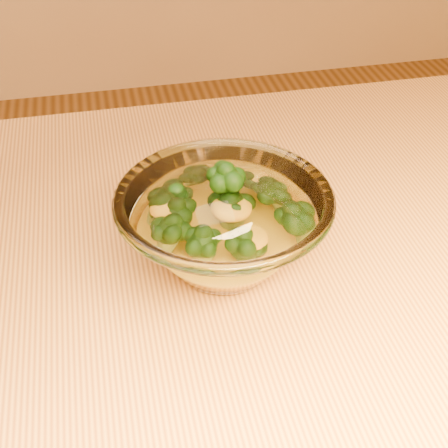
% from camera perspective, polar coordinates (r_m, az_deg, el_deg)
% --- Properties ---
extents(table, '(1.20, 0.80, 0.75)m').
position_cam_1_polar(table, '(0.65, -4.57, -13.92)').
color(table, '#C5893B').
rests_on(table, ground).
extents(glass_bowl, '(0.20, 0.20, 0.09)m').
position_cam_1_polar(glass_bowl, '(0.59, 0.00, -0.34)').
color(glass_bowl, white).
rests_on(glass_bowl, table).
extents(cheese_sauce, '(0.12, 0.12, 0.03)m').
position_cam_1_polar(cheese_sauce, '(0.60, 0.00, -1.75)').
color(cheese_sauce, yellow).
rests_on(cheese_sauce, glass_bowl).
extents(broccoli_heap, '(0.15, 0.13, 0.08)m').
position_cam_1_polar(broccoli_heap, '(0.58, -0.28, 0.92)').
color(broccoli_heap, black).
rests_on(broccoli_heap, cheese_sauce).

